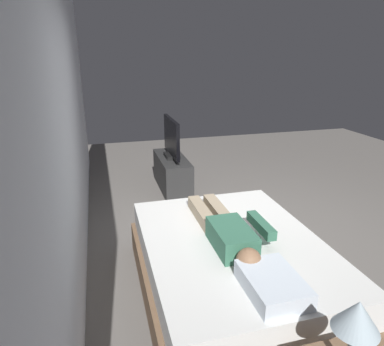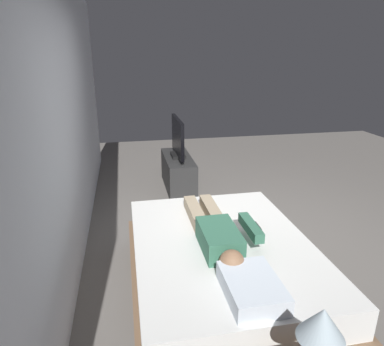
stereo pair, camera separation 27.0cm
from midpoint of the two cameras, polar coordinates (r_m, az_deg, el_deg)
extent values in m
plane|color=slate|center=(3.95, 11.83, -11.71)|extent=(10.00, 10.00, 0.00)
cube|color=silver|center=(3.57, -17.85, 8.56)|extent=(6.40, 0.10, 2.80)
cube|color=brown|center=(3.13, 7.40, -17.33)|extent=(1.99, 1.50, 0.30)
cube|color=white|center=(2.98, 7.62, -13.15)|extent=(1.91, 1.42, 0.24)
cube|color=white|center=(2.37, 13.21, -17.89)|extent=(0.48, 0.34, 0.12)
cube|color=#387056|center=(2.77, 7.32, -10.72)|extent=(0.48, 0.28, 0.18)
sphere|color=#936B4C|center=(2.51, 9.72, -14.36)|extent=(0.18, 0.18, 0.18)
cube|color=tan|center=(3.27, 5.69, -6.48)|extent=(0.60, 0.11, 0.11)
cube|color=tan|center=(3.23, 2.95, -6.74)|extent=(0.60, 0.11, 0.11)
cube|color=#387056|center=(2.90, 12.32, -8.75)|extent=(0.40, 0.08, 0.08)
cube|color=black|center=(3.18, 12.96, -8.58)|extent=(0.15, 0.04, 0.02)
cube|color=#2D2D2D|center=(5.34, -0.84, 0.07)|extent=(1.10, 0.40, 0.50)
cube|color=black|center=(5.26, -0.86, 2.90)|extent=(0.32, 0.20, 0.05)
cube|color=black|center=(5.18, -0.87, 6.03)|extent=(0.88, 0.05, 0.54)
cone|color=silver|center=(1.84, 24.94, -21.63)|extent=(0.22, 0.22, 0.16)
camera|label=1|loc=(0.14, -88.06, 0.68)|focal=32.43mm
camera|label=2|loc=(0.14, 91.94, -0.68)|focal=32.43mm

